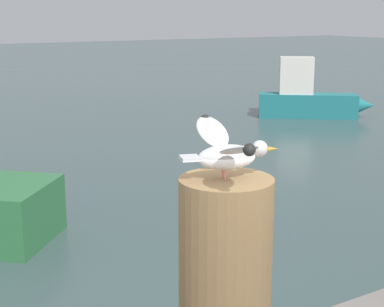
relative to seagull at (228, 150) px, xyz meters
name	(u,v)px	position (x,y,z in m)	size (l,w,h in m)	color
seagull	(228,150)	(0.00, 0.00, 0.00)	(0.38, 0.62, 0.20)	#C66B60
boat_teal	(311,98)	(11.08, 11.26, -1.94)	(3.06, 2.59, 1.78)	#1E7075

